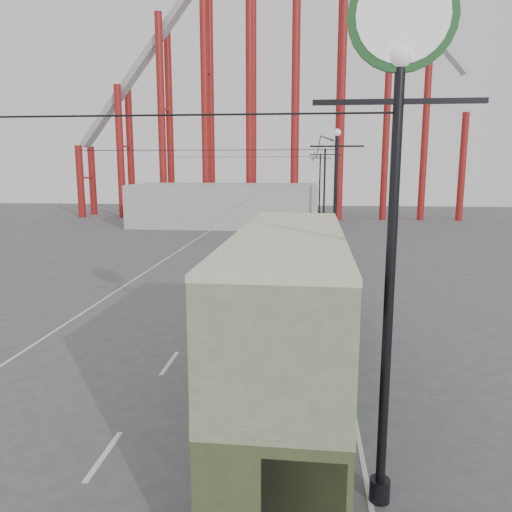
# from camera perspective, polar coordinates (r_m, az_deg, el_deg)

# --- Properties ---
(ground) EXTENTS (160.00, 160.00, 0.00)m
(ground) POSITION_cam_1_polar(r_m,az_deg,el_deg) (15.24, -10.30, -17.77)
(ground) COLOR #4B4B4E
(ground) RESTS_ON ground
(road_markings) EXTENTS (12.52, 120.00, 0.01)m
(road_markings) POSITION_cam_1_polar(r_m,az_deg,el_deg) (33.70, -2.38, -1.97)
(road_markings) COLOR silver
(road_markings) RESTS_ON ground
(lamp_post_near) EXTENTS (3.20, 0.44, 10.80)m
(lamp_post_near) POSITION_cam_1_polar(r_m,az_deg,el_deg) (10.05, 15.86, 14.13)
(lamp_post_near) COLOR black
(lamp_post_near) RESTS_ON ground
(lamp_post_mid) EXTENTS (3.20, 0.44, 9.32)m
(lamp_post_mid) POSITION_cam_1_polar(r_m,az_deg,el_deg) (31.03, 9.03, 5.58)
(lamp_post_mid) COLOR black
(lamp_post_mid) RESTS_ON ground
(lamp_post_far) EXTENTS (3.20, 0.44, 9.32)m
(lamp_post_far) POSITION_cam_1_polar(r_m,az_deg,el_deg) (52.97, 7.81, 7.48)
(lamp_post_far) COLOR black
(lamp_post_far) RESTS_ON ground
(lamp_post_distant) EXTENTS (3.20, 0.44, 9.32)m
(lamp_post_distant) POSITION_cam_1_polar(r_m,az_deg,el_deg) (74.94, 7.30, 8.26)
(lamp_post_distant) COLOR black
(lamp_post_distant) RESTS_ON ground
(roller_coaster) EXTENTS (52.95, 5.00, 55.48)m
(roller_coaster) POSITION_cam_1_polar(r_m,az_deg,el_deg) (71.84, 0.73, 22.92)
(roller_coaster) COLOR maroon
(roller_coaster) RESTS_ON ground
(fairground_shed) EXTENTS (22.00, 10.00, 5.00)m
(fairground_shed) POSITION_cam_1_polar(r_m,az_deg,el_deg) (60.88, -3.48, 5.84)
(fairground_shed) COLOR #ADADA8
(fairground_shed) RESTS_ON ground
(double_decker_bus) EXTENTS (2.73, 10.32, 5.52)m
(double_decker_bus) POSITION_cam_1_polar(r_m,az_deg,el_deg) (12.84, 3.75, -8.03)
(double_decker_bus) COLOR #394424
(double_decker_bus) RESTS_ON ground
(single_decker_green) EXTENTS (3.44, 10.34, 2.87)m
(single_decker_green) POSITION_cam_1_polar(r_m,az_deg,el_deg) (23.26, 5.62, -3.50)
(single_decker_green) COLOR #677A59
(single_decker_green) RESTS_ON ground
(single_decker_cream) EXTENTS (2.34, 9.17, 2.85)m
(single_decker_cream) POSITION_cam_1_polar(r_m,az_deg,el_deg) (38.02, 4.86, 1.85)
(single_decker_cream) COLOR beige
(single_decker_cream) RESTS_ON ground
(pedestrian) EXTENTS (0.69, 0.46, 1.87)m
(pedestrian) POSITION_cam_1_polar(r_m,az_deg,el_deg) (20.25, -4.64, -7.57)
(pedestrian) COLOR black
(pedestrian) RESTS_ON ground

